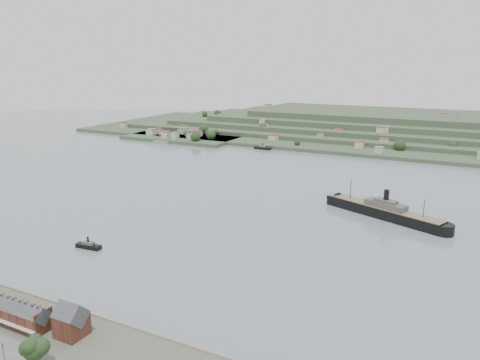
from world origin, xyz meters
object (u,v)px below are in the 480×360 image
at_px(gabled_building, 71,321).
at_px(tugboat, 88,246).
at_px(steamship, 380,210).
at_px(fig_tree, 34,348).

height_order(gabled_building, tugboat, gabled_building).
bearing_deg(tugboat, steamship, 44.60).
bearing_deg(steamship, tugboat, -135.40).
xyz_separation_m(steamship, tugboat, (-133.97, -132.09, -2.65)).
relative_size(gabled_building, fig_tree, 1.28).
xyz_separation_m(tugboat, fig_tree, (63.10, -87.64, 7.03)).
distance_m(gabled_building, steamship, 214.06).
bearing_deg(gabled_building, tugboat, 131.25).
bearing_deg(steamship, fig_tree, -107.88).
bearing_deg(gabled_building, steamship, 69.90).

